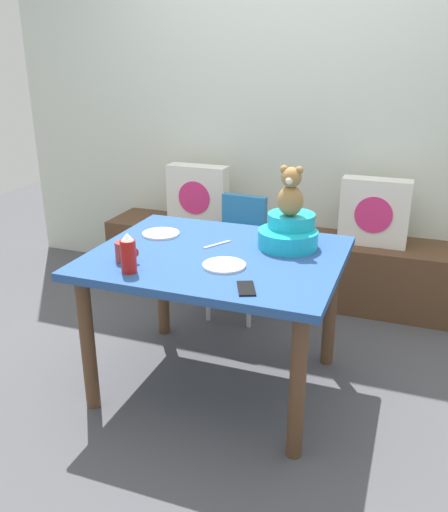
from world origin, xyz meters
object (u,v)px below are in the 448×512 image
(teddy_bear, at_px, (291,192))
(highchair, at_px, (237,241))
(dining_table, at_px, (217,273))
(dinner_plate_near, at_px, (224,265))
(dinner_plate_far, at_px, (161,234))
(pillow_floral_right, at_px, (375,212))
(infant_seat_teal, at_px, (289,233))
(ketchup_bottle, at_px, (128,254))
(pillow_floral_left, at_px, (198,196))
(coffee_mug, at_px, (124,252))
(cell_phone, at_px, (246,288))

(teddy_bear, bearing_deg, highchair, 129.21)
(dining_table, bearing_deg, dinner_plate_near, -58.23)
(dining_table, relative_size, dinner_plate_far, 6.02)
(pillow_floral_right, distance_m, infant_seat_teal, 1.06)
(ketchup_bottle, height_order, dinner_plate_far, ketchup_bottle)
(pillow_floral_right, height_order, ketchup_bottle, ketchup_bottle)
(ketchup_bottle, bearing_deg, dining_table, 51.73)
(dinner_plate_far, bearing_deg, pillow_floral_left, 102.29)
(coffee_mug, bearing_deg, highchair, 79.42)
(coffee_mug, relative_size, dinner_plate_far, 0.60)
(pillow_floral_left, height_order, infant_seat_teal, same)
(pillow_floral_right, distance_m, ketchup_bottle, 1.83)
(pillow_floral_right, height_order, coffee_mug, pillow_floral_right)
(ketchup_bottle, bearing_deg, teddy_bear, 44.89)
(highchair, bearing_deg, cell_phone, -69.31)
(dinner_plate_far, bearing_deg, coffee_mug, -87.88)
(pillow_floral_right, distance_m, dining_table, 1.38)
(pillow_floral_left, relative_size, dining_table, 0.37)
(pillow_floral_right, relative_size, teddy_bear, 1.76)
(ketchup_bottle, bearing_deg, dinner_plate_near, 29.06)
(dining_table, height_order, cell_phone, cell_phone)
(dining_table, height_order, infant_seat_teal, infant_seat_teal)
(ketchup_bottle, distance_m, dinner_plate_far, 0.54)
(highchair, xyz_separation_m, teddy_bear, (0.47, -0.58, 0.50))
(highchair, distance_m, ketchup_bottle, 1.21)
(pillow_floral_left, relative_size, infant_seat_teal, 1.33)
(dining_table, height_order, teddy_bear, teddy_bear)
(dinner_plate_far, bearing_deg, highchair, 71.78)
(dining_table, xyz_separation_m, coffee_mug, (-0.37, -0.25, 0.15))
(coffee_mug, relative_size, dinner_plate_near, 0.60)
(pillow_floral_right, xyz_separation_m, dining_table, (-0.64, -1.22, -0.04))
(cell_phone, bearing_deg, ketchup_bottle, 157.39)
(pillow_floral_left, relative_size, dinner_plate_near, 2.20)
(teddy_bear, bearing_deg, dining_table, -143.41)
(pillow_floral_left, height_order, coffee_mug, pillow_floral_left)
(ketchup_bottle, xyz_separation_m, dinner_plate_near, (0.37, 0.21, -0.08))
(dinner_plate_near, height_order, dinner_plate_far, same)
(ketchup_bottle, relative_size, cell_phone, 1.28)
(pillow_floral_left, bearing_deg, infant_seat_teal, -47.38)
(teddy_bear, relative_size, ketchup_bottle, 1.35)
(dinner_plate_near, bearing_deg, cell_phone, -49.91)
(coffee_mug, bearing_deg, dinner_plate_far, 92.12)
(teddy_bear, xyz_separation_m, dinner_plate_near, (-0.21, -0.37, -0.27))
(coffee_mug, bearing_deg, teddy_bear, 35.09)
(dining_table, height_order, coffee_mug, coffee_mug)
(teddy_bear, distance_m, ketchup_bottle, 0.85)
(highchair, height_order, teddy_bear, teddy_bear)
(pillow_floral_left, distance_m, coffee_mug, 1.49)
(infant_seat_teal, height_order, cell_phone, infant_seat_teal)
(teddy_bear, bearing_deg, pillow_floral_right, 71.44)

